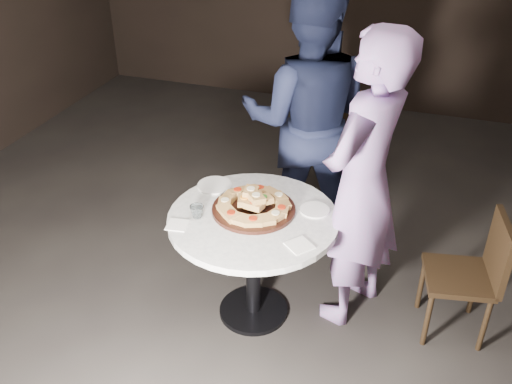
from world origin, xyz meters
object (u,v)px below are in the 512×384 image
Objects in this scene: table at (253,235)px; diner_navy at (306,120)px; serving_board at (254,209)px; chair_far at (324,136)px; focaccia_pile at (254,203)px; chair_right at (475,270)px; diner_teal at (363,185)px; water_glass at (197,212)px.

diner_navy reaches higher than table.
serving_board is 1.41m from chair_far.
focaccia_pile is (-0.01, 0.05, 0.19)m from table.
diner_navy is at bearing -130.06° from chair_right.
diner_navy is at bearing 84.82° from focaccia_pile.
chair_right is at bearing 111.94° from diner_teal.
focaccia_pile is at bearing -91.00° from chair_right.
table is 1.45m from chair_far.
chair_right is (1.26, 0.21, -0.32)m from focaccia_pile.
focaccia_pile is 0.54× the size of chair_right.
table is at bearing 20.57° from water_glass.
chair_right is (1.26, 0.21, -0.28)m from serving_board.
chair_right is 1.43m from diner_navy.
water_glass is 1.11m from diner_navy.
water_glass is 0.08× the size of chair_far.
table is at bearing -45.38° from diner_teal.
diner_teal is at bearing 22.81° from water_glass.
table is 0.69m from diner_teal.
focaccia_pile reaches higher than water_glass.
diner_teal is (0.58, 0.20, 0.12)m from focaccia_pile.
table is 15.33× the size of water_glass.
chair_far is (0.39, 1.56, -0.19)m from water_glass.
chair_far is at bearing 85.57° from focaccia_pile.
focaccia_pile is (0.00, 0.00, 0.04)m from serving_board.
chair_far is at bearing 85.57° from serving_board.
chair_right is (1.15, -1.19, -0.12)m from chair_far.
water_glass is 0.10× the size of chair_right.
focaccia_pile is at bearing -50.44° from diner_teal.
chair_far is at bearing 76.02° from water_glass.
table is 1.23× the size of chair_far.
diner_navy reaches higher than serving_board.
serving_board is 0.48× the size of chair_far.
diner_navy is (0.36, 1.04, 0.17)m from water_glass.
water_glass is at bearing -86.86° from chair_right.
chair_right is 0.81m from diner_teal.
focaccia_pile reaches higher than serving_board.
diner_navy is (-1.18, 0.67, 0.48)m from chair_right.
chair_far reaches higher than water_glass.
focaccia_pile reaches higher than table.
water_glass reaches higher than serving_board.
table is 0.68× the size of diner_teal.
diner_teal is at bearing 115.56° from diner_navy.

